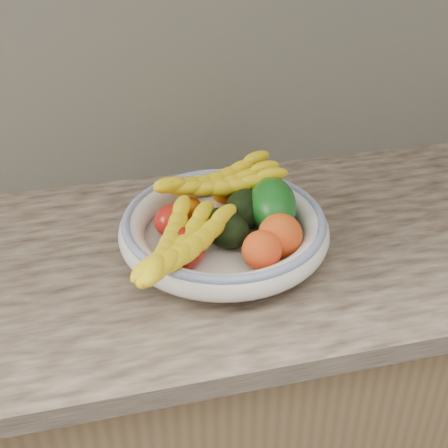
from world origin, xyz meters
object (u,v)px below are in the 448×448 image
Objects in this scene: fruit_bowl at (224,229)px; banana_bunch_front at (179,250)px; banana_bunch_back at (218,186)px; green_mango at (272,205)px.

fruit_bowl is 1.29× the size of banana_bunch_front.
fruit_bowl is 0.10m from banana_bunch_back.
banana_bunch_back is at bearing 2.79° from banana_bunch_front.
banana_bunch_back reaches higher than fruit_bowl.
fruit_bowl is 2.88× the size of green_mango.
banana_bunch_back is (-0.09, 0.08, 0.01)m from green_mango.
banana_bunch_back is 0.21m from banana_bunch_front.
banana_bunch_front is at bearing -143.62° from green_mango.
banana_bunch_back is (0.01, 0.09, 0.04)m from fruit_bowl.
green_mango is (0.10, 0.02, 0.03)m from fruit_bowl.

